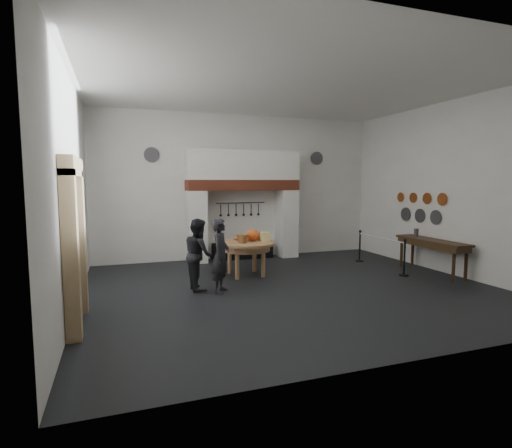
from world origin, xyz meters
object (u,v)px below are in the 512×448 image
object	(u,v)px
iron_range	(243,251)
side_table	(432,241)
visitor_near	(221,255)
barrier_post_far	(360,247)
visitor_far	(199,254)
barrier_post_near	(404,258)
work_table	(246,243)

from	to	relation	value
iron_range	side_table	xyz separation A→B (m)	(4.10, -3.61, 0.62)
visitor_near	barrier_post_far	bearing A→B (deg)	-39.33
iron_range	visitor_near	xyz separation A→B (m)	(-1.61, -3.56, 0.56)
visitor_near	visitor_far	distance (m)	0.57
visitor_far	barrier_post_far	world-z (taller)	visitor_far
side_table	visitor_far	bearing A→B (deg)	175.79
visitor_near	barrier_post_near	world-z (taller)	visitor_near
barrier_post_far	iron_range	bearing A→B (deg)	153.55
visitor_near	barrier_post_far	size ratio (longest dim) A/B	1.81
visitor_far	side_table	size ratio (longest dim) A/B	0.73
side_table	barrier_post_far	world-z (taller)	same
work_table	visitor_near	xyz separation A→B (m)	(-1.01, -1.32, -0.03)
visitor_near	side_table	world-z (taller)	visitor_near
side_table	barrier_post_far	distance (m)	2.22
barrier_post_near	side_table	bearing A→B (deg)	0.10
iron_range	barrier_post_near	world-z (taller)	barrier_post_near
iron_range	barrier_post_far	bearing A→B (deg)	-26.45
work_table	visitor_near	bearing A→B (deg)	-127.35
iron_range	barrier_post_far	size ratio (longest dim) A/B	2.11
barrier_post_far	work_table	bearing A→B (deg)	-170.67
work_table	side_table	xyz separation A→B (m)	(4.70, -1.37, 0.03)
work_table	barrier_post_far	size ratio (longest dim) A/B	1.61
iron_range	work_table	distance (m)	2.39
side_table	barrier_post_near	world-z (taller)	same
visitor_near	visitor_far	size ratio (longest dim) A/B	1.02
work_table	side_table	world-z (taller)	side_table
iron_range	visitor_near	distance (m)	3.95
work_table	visitor_near	world-z (taller)	visitor_near
iron_range	barrier_post_far	xyz separation A→B (m)	(3.23, -1.61, 0.20)
work_table	barrier_post_near	bearing A→B (deg)	-19.65
side_table	barrier_post_far	size ratio (longest dim) A/B	2.44
iron_range	visitor_near	bearing A→B (deg)	-114.33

